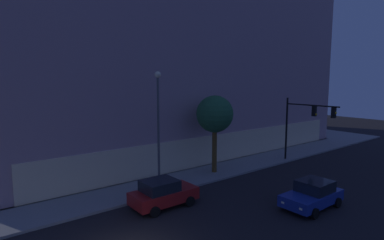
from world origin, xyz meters
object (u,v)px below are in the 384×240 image
traffic_light_far_corner (306,118)px  street_lamp_sidewalk (158,117)px  sidewalk_tree (215,115)px  modern_building (136,55)px  car_blue (312,194)px  car_red (163,193)px

traffic_light_far_corner → street_lamp_sidewalk: size_ratio=0.72×
traffic_light_far_corner → sidewalk_tree: 8.95m
modern_building → sidewalk_tree: modern_building is taller
modern_building → sidewalk_tree: (-2.67, -17.95, -5.88)m
street_lamp_sidewalk → car_blue: street_lamp_sidewalk is taller
traffic_light_far_corner → car_blue: 10.84m
street_lamp_sidewalk → traffic_light_far_corner: bearing=-8.6°
modern_building → street_lamp_sidewalk: 21.30m
sidewalk_tree → car_red: sidewalk_tree is taller
traffic_light_far_corner → street_lamp_sidewalk: street_lamp_sidewalk is taller
modern_building → sidewalk_tree: size_ratio=6.02×
modern_building → car_blue: 28.73m
sidewalk_tree → modern_building: bearing=81.5°
street_lamp_sidewalk → car_blue: (5.89, -8.09, -4.45)m
traffic_light_far_corner → sidewalk_tree: bearing=160.8°
traffic_light_far_corner → car_blue: size_ratio=1.43×
modern_building → traffic_light_far_corner: modern_building is taller
traffic_light_far_corner → sidewalk_tree: size_ratio=0.93×
modern_building → street_lamp_sidewalk: modern_building is taller
car_red → street_lamp_sidewalk: bearing=62.5°
sidewalk_tree → car_red: size_ratio=1.55×
modern_building → car_red: 25.28m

